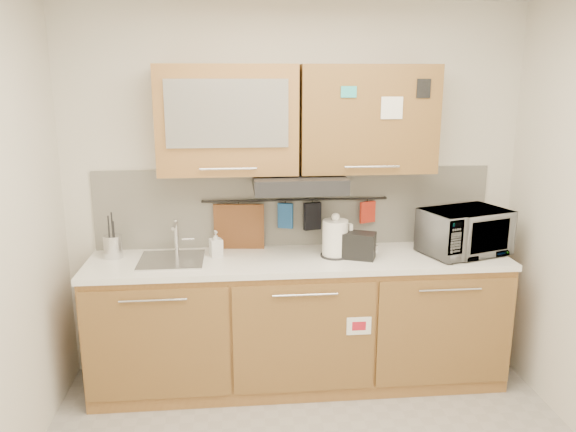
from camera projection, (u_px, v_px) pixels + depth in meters
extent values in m
plane|color=silver|center=(295.00, 193.00, 3.99)|extent=(3.20, 0.00, 3.20)
cube|color=olive|center=(299.00, 323.00, 3.90)|extent=(2.80, 0.60, 0.88)
cube|color=black|center=(299.00, 373.00, 3.99)|extent=(2.80, 0.54, 0.10)
cube|color=olive|center=(156.00, 345.00, 3.51)|extent=(0.91, 0.02, 0.74)
cylinder|color=silver|center=(153.00, 300.00, 3.41)|extent=(0.41, 0.01, 0.01)
cube|color=olive|center=(304.00, 339.00, 3.59)|extent=(0.91, 0.02, 0.74)
cylinder|color=silver|center=(305.00, 295.00, 3.49)|extent=(0.41, 0.01, 0.01)
cube|color=olive|center=(446.00, 333.00, 3.68)|extent=(0.91, 0.02, 0.74)
cylinder|color=silver|center=(450.00, 290.00, 3.58)|extent=(0.41, 0.01, 0.01)
cube|color=white|center=(299.00, 260.00, 3.78)|extent=(2.82, 0.62, 0.04)
cube|color=silver|center=(295.00, 207.00, 4.00)|extent=(2.80, 0.02, 0.56)
cube|color=olive|center=(227.00, 120.00, 3.65)|extent=(0.90, 0.35, 0.70)
cube|color=silver|center=(227.00, 114.00, 3.46)|extent=(0.76, 0.02, 0.42)
cube|color=olive|center=(366.00, 119.00, 3.73)|extent=(0.90, 0.35, 0.70)
cube|color=white|center=(392.00, 108.00, 3.55)|extent=(0.14, 0.00, 0.14)
cube|color=black|center=(299.00, 183.00, 3.71)|extent=(0.60, 0.46, 0.10)
cube|color=silver|center=(172.00, 261.00, 3.71)|extent=(0.42, 0.40, 0.03)
cylinder|color=silver|center=(176.00, 236.00, 3.84)|extent=(0.03, 0.03, 0.24)
cylinder|color=silver|center=(174.00, 225.00, 3.73)|extent=(0.02, 0.18, 0.02)
cylinder|color=black|center=(295.00, 200.00, 3.95)|extent=(1.30, 0.02, 0.02)
cylinder|color=silver|center=(113.00, 247.00, 3.75)|extent=(0.14, 0.14, 0.15)
cylinder|color=black|center=(110.00, 237.00, 3.74)|extent=(0.01, 0.01, 0.29)
cylinder|color=black|center=(114.00, 240.00, 3.73)|extent=(0.01, 0.01, 0.26)
cylinder|color=black|center=(113.00, 235.00, 3.75)|extent=(0.01, 0.01, 0.31)
cylinder|color=black|center=(110.00, 242.00, 3.72)|extent=(0.01, 0.01, 0.23)
cylinder|color=white|center=(335.00, 238.00, 3.77)|extent=(0.20, 0.20, 0.25)
sphere|color=white|center=(336.00, 217.00, 3.73)|extent=(0.06, 0.06, 0.06)
cube|color=white|center=(350.00, 236.00, 3.80)|extent=(0.03, 0.04, 0.16)
cylinder|color=black|center=(335.00, 255.00, 3.80)|extent=(0.19, 0.19, 0.01)
cube|color=black|center=(358.00, 245.00, 3.74)|extent=(0.27, 0.21, 0.18)
cube|color=black|center=(352.00, 233.00, 3.74)|extent=(0.10, 0.12, 0.01)
cube|color=black|center=(364.00, 234.00, 3.71)|extent=(0.10, 0.12, 0.01)
imported|color=#999999|center=(464.00, 232.00, 3.83)|extent=(0.65, 0.53, 0.31)
imported|color=#999999|center=(216.00, 244.00, 3.78)|extent=(0.10, 0.10, 0.18)
cube|color=brown|center=(239.00, 234.00, 3.95)|extent=(0.35, 0.06, 0.43)
cube|color=#1F4F90|center=(285.00, 216.00, 3.95)|extent=(0.11, 0.06, 0.18)
cube|color=black|center=(312.00, 216.00, 3.97)|extent=(0.13, 0.07, 0.20)
cube|color=red|center=(368.00, 212.00, 4.00)|extent=(0.12, 0.07, 0.15)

